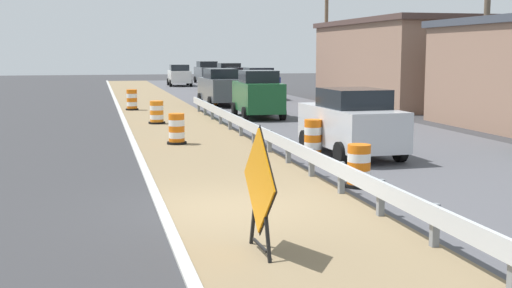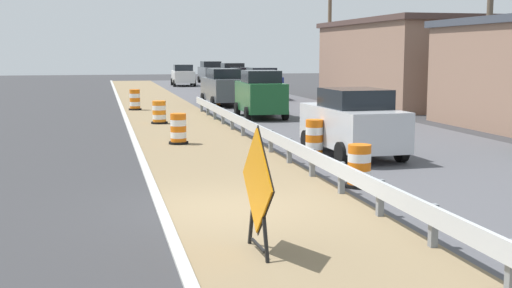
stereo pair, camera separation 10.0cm
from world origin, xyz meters
The scene contains 22 objects.
ground_plane centered at (0.00, 0.00, 0.00)m, with size 160.00×160.00×0.00m, color #333335.
median_dirt_strip centered at (0.83, 0.00, 0.00)m, with size 4.06×120.00×0.01m, color #7F6B4C.
curb_near_edge centered at (-1.30, 0.00, 0.00)m, with size 0.20×120.00×0.11m, color #ADADA8.
guardrail_median centered at (2.62, -1.24, 0.52)m, with size 0.18×47.47×0.71m.
warning_sign_diamond centered at (-0.10, -2.97, 1.06)m, with size 0.12×1.72×2.00m.
traffic_barrel_nearest centered at (3.33, 1.38, 0.44)m, with size 0.66×0.66×0.99m.
traffic_barrel_close centered at (3.71, 5.86, 0.50)m, with size 0.64×0.64×1.11m.
traffic_barrel_mid centered at (0.12, 9.52, 0.46)m, with size 0.67×0.67×1.03m.
traffic_barrel_far centered at (0.05, 16.12, 0.44)m, with size 0.73×0.73×0.99m.
traffic_barrel_farther centered at (3.95, 24.56, 0.47)m, with size 0.72×0.72×1.04m.
traffic_barrel_farthest centered at (-0.63, 23.23, 0.50)m, with size 0.68×0.68×1.10m.
car_lead_near_lane centered at (4.54, 25.19, 1.07)m, with size 2.16×4.75×2.13m.
car_trailing_near_lane centered at (7.87, 35.35, 0.98)m, with size 2.03×4.20×1.96m.
car_lead_far_lane centered at (4.96, 47.97, 0.97)m, with size 2.14×4.41×1.94m.
car_mid_far_lane centered at (8.36, 41.70, 1.08)m, with size 2.08×4.03×2.17m.
car_trailing_far_lane centered at (4.92, 17.63, 1.11)m, with size 2.07×4.10×2.23m.
car_distant_a centered at (7.99, 29.91, 1.03)m, with size 2.04×4.20×2.06m.
car_distant_b centered at (4.86, 5.74, 1.01)m, with size 2.15×4.35×2.01m.
car_distant_c centered at (8.32, 52.64, 1.08)m, with size 2.27×4.42×2.16m.
roadside_shop_far centered at (15.77, 23.50, 2.48)m, with size 7.98×13.27×4.95m.
utility_pole_near centered at (12.46, 10.82, 4.01)m, with size 0.24×1.80×7.71m.
utility_pole_mid centered at (12.42, 29.29, 4.89)m, with size 0.24×1.80×9.46m.
Camera 2 is at (-2.37, -12.59, 3.08)m, focal length 46.42 mm.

